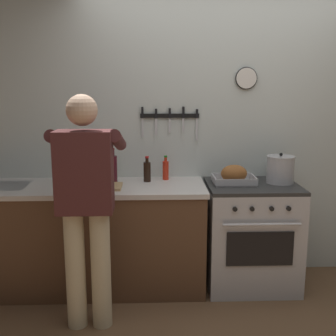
# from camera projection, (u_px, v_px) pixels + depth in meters

# --- Properties ---
(wall_back) EXTENTS (6.00, 0.13, 2.60)m
(wall_back) POSITION_uv_depth(u_px,v_px,m) (221.00, 132.00, 3.76)
(wall_back) COLOR silver
(wall_back) RESTS_ON ground
(counter_block) EXTENTS (2.03, 0.65, 0.90)m
(counter_block) POSITION_uv_depth(u_px,v_px,m) (84.00, 236.00, 3.54)
(counter_block) COLOR brown
(counter_block) RESTS_ON ground
(stove) EXTENTS (0.76, 0.67, 0.90)m
(stove) POSITION_uv_depth(u_px,v_px,m) (251.00, 235.00, 3.58)
(stove) COLOR #BCBCC1
(stove) RESTS_ON ground
(person_cook) EXTENTS (0.51, 0.63, 1.66)m
(person_cook) POSITION_uv_depth(u_px,v_px,m) (86.00, 198.00, 2.87)
(person_cook) COLOR #C6B793
(person_cook) RESTS_ON ground
(roasting_pan) EXTENTS (0.35, 0.26, 0.16)m
(roasting_pan) POSITION_uv_depth(u_px,v_px,m) (234.00, 176.00, 3.50)
(roasting_pan) COLOR #B7B7BC
(roasting_pan) RESTS_ON stove
(stock_pot) EXTENTS (0.24, 0.24, 0.26)m
(stock_pot) POSITION_uv_depth(u_px,v_px,m) (280.00, 169.00, 3.52)
(stock_pot) COLOR #B7B7BC
(stock_pot) RESTS_ON stove
(cutting_board) EXTENTS (0.36, 0.24, 0.02)m
(cutting_board) POSITION_uv_depth(u_px,v_px,m) (99.00, 187.00, 3.37)
(cutting_board) COLOR tan
(cutting_board) RESTS_ON counter_block
(bottle_olive_oil) EXTENTS (0.06, 0.06, 0.26)m
(bottle_olive_oil) POSITION_uv_depth(u_px,v_px,m) (63.00, 171.00, 3.48)
(bottle_olive_oil) COLOR #385623
(bottle_olive_oil) RESTS_ON counter_block
(bottle_wine_red) EXTENTS (0.07, 0.07, 0.30)m
(bottle_wine_red) POSITION_uv_depth(u_px,v_px,m) (113.00, 169.00, 3.50)
(bottle_wine_red) COLOR #47141E
(bottle_wine_red) RESTS_ON counter_block
(bottle_soy_sauce) EXTENTS (0.06, 0.06, 0.22)m
(bottle_soy_sauce) POSITION_uv_depth(u_px,v_px,m) (147.00, 171.00, 3.57)
(bottle_soy_sauce) COLOR black
(bottle_soy_sauce) RESTS_ON counter_block
(bottle_vinegar) EXTENTS (0.06, 0.06, 0.26)m
(bottle_vinegar) POSITION_uv_depth(u_px,v_px,m) (110.00, 167.00, 3.65)
(bottle_vinegar) COLOR #997F4C
(bottle_vinegar) RESTS_ON counter_block
(bottle_hot_sauce) EXTENTS (0.05, 0.05, 0.21)m
(bottle_hot_sauce) POSITION_uv_depth(u_px,v_px,m) (166.00, 170.00, 3.65)
(bottle_hot_sauce) COLOR red
(bottle_hot_sauce) RESTS_ON counter_block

